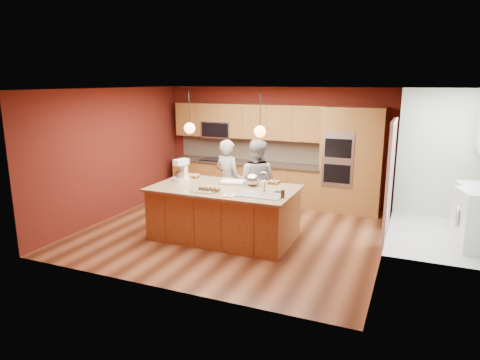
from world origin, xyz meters
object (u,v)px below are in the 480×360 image
at_px(person_right, 256,182).
at_px(stand_mixer, 181,172).
at_px(person_left, 228,180).
at_px(mixing_bowl, 252,180).
at_px(island, 225,212).

distance_m(person_right, stand_mixer, 1.50).
bearing_deg(person_left, person_right, -162.61).
bearing_deg(mixing_bowl, stand_mixer, -172.59).
bearing_deg(stand_mixer, island, 8.50).
xyz_separation_m(island, person_right, (0.22, 0.99, 0.37)).
height_order(person_left, mixing_bowl, person_left).
bearing_deg(island, stand_mixer, 171.73).
relative_size(person_right, stand_mixer, 4.08).
xyz_separation_m(island, stand_mixer, (-0.98, 0.14, 0.65)).
relative_size(person_right, mixing_bowl, 6.22).
distance_m(person_right, mixing_bowl, 0.72).
distance_m(island, stand_mixer, 1.19).
height_order(island, person_left, person_left).
bearing_deg(mixing_bowl, person_right, 105.98).
distance_m(island, person_left, 1.12).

